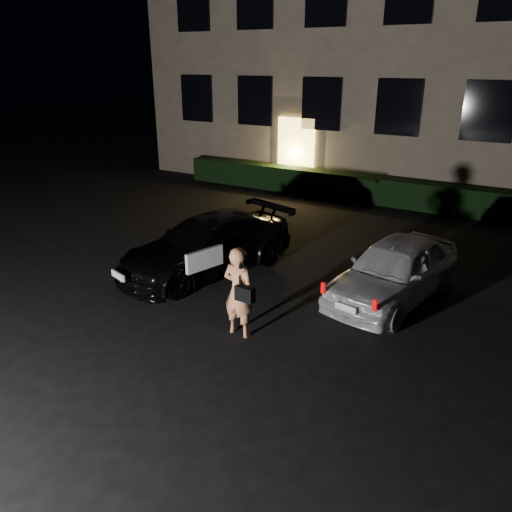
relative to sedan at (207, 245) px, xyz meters
The scene contains 6 objects.
ground 3.56m from the sedan, 60.04° to the right, with size 80.00×80.00×0.00m, color black.
building 13.23m from the sedan, 81.66° to the left, with size 20.00×8.11×12.00m.
hedge 7.66m from the sedan, 76.78° to the left, with size 15.00×0.70×0.85m, color black.
sedan is the anchor object (origin of this frame).
hatch 3.99m from the sedan, 10.25° to the left, with size 2.07×3.75×1.21m.
man 2.87m from the sedan, 43.53° to the right, with size 0.65×0.41×1.58m.
Camera 1 is at (4.36, -5.23, 4.38)m, focal length 35.00 mm.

